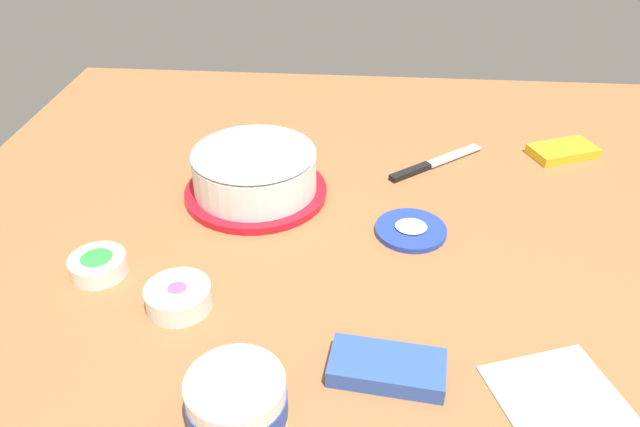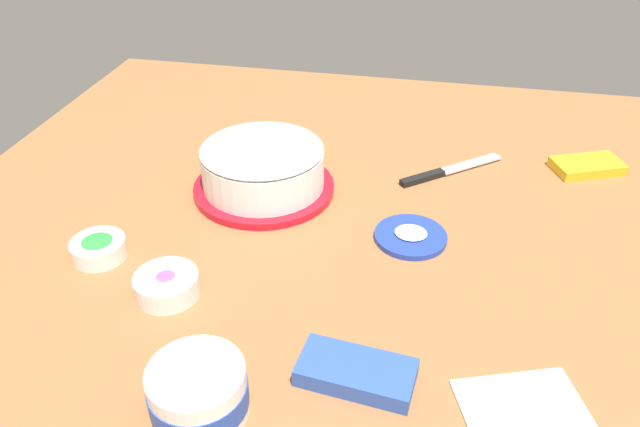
{
  "view_description": "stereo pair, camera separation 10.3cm",
  "coord_description": "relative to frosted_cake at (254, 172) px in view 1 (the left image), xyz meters",
  "views": [
    {
      "loc": [
        0.0,
        -0.79,
        0.61
      ],
      "look_at": [
        -0.07,
        0.06,
        0.04
      ],
      "focal_mm": 34.48,
      "sensor_mm": 36.0,
      "label": 1
    },
    {
      "loc": [
        0.1,
        -0.78,
        0.61
      ],
      "look_at": [
        -0.07,
        0.06,
        0.04
      ],
      "focal_mm": 34.48,
      "sensor_mm": 36.0,
      "label": 2
    }
  ],
  "objects": [
    {
      "name": "ground_plane",
      "position": [
        0.2,
        -0.16,
        -0.05
      ],
      "size": [
        1.54,
        1.54,
        0.0
      ],
      "primitive_type": "plane",
      "color": "#936038"
    },
    {
      "name": "frosted_cake",
      "position": [
        0.0,
        0.0,
        0.0
      ],
      "size": [
        0.26,
        0.26,
        0.1
      ],
      "color": "red",
      "rests_on": "ground_plane"
    },
    {
      "name": "frosting_tub",
      "position": [
        0.06,
        -0.5,
        -0.01
      ],
      "size": [
        0.12,
        0.12,
        0.07
      ],
      "color": "white",
      "rests_on": "ground_plane"
    },
    {
      "name": "frosting_tub_lid",
      "position": [
        0.28,
        -0.1,
        -0.04
      ],
      "size": [
        0.12,
        0.12,
        0.02
      ],
      "color": "#233DAD",
      "rests_on": "ground_plane"
    },
    {
      "name": "spreading_knife",
      "position": [
        0.33,
        0.13,
        -0.04
      ],
      "size": [
        0.19,
        0.16,
        0.01
      ],
      "color": "silver",
      "rests_on": "ground_plane"
    },
    {
      "name": "sprinkle_bowl_green",
      "position": [
        -0.2,
        -0.25,
        -0.03
      ],
      "size": [
        0.09,
        0.09,
        0.03
      ],
      "color": "white",
      "rests_on": "ground_plane"
    },
    {
      "name": "sprinkle_bowl_rainbow",
      "position": [
        -0.06,
        -0.31,
        -0.03
      ],
      "size": [
        0.09,
        0.09,
        0.04
      ],
      "color": "white",
      "rests_on": "ground_plane"
    },
    {
      "name": "candy_box_lower",
      "position": [
        0.6,
        0.2,
        -0.04
      ],
      "size": [
        0.15,
        0.12,
        0.02
      ],
      "primitive_type": "cube",
      "rotation": [
        0.0,
        0.0,
        0.39
      ],
      "color": "yellow",
      "rests_on": "ground_plane"
    },
    {
      "name": "candy_box_upper",
      "position": [
        0.24,
        -0.41,
        -0.03
      ],
      "size": [
        0.15,
        0.09,
        0.03
      ],
      "primitive_type": "cube",
      "rotation": [
        0.0,
        0.0,
        -0.11
      ],
      "color": "#2D51B2",
      "rests_on": "ground_plane"
    },
    {
      "name": "paper_napkin",
      "position": [
        0.45,
        -0.44,
        -0.04
      ],
      "size": [
        0.19,
        0.19,
        0.01
      ],
      "primitive_type": "cube",
      "rotation": [
        0.0,
        0.0,
        0.34
      ],
      "color": "white",
      "rests_on": "ground_plane"
    }
  ]
}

